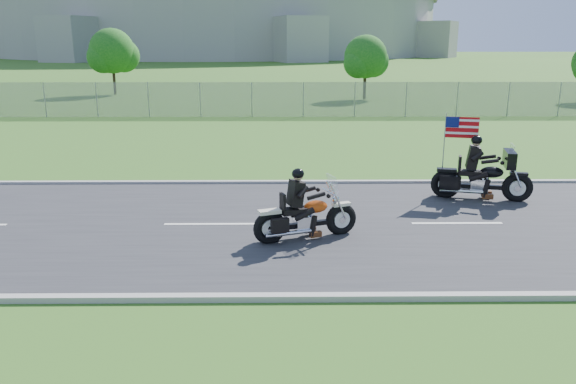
{
  "coord_description": "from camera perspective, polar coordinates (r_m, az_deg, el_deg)",
  "views": [
    {
      "loc": [
        -0.25,
        -12.89,
        4.34
      ],
      "look_at": [
        -0.11,
        0.0,
        0.84
      ],
      "focal_mm": 35.0,
      "sensor_mm": 36.0,
      "label": 1
    }
  ],
  "objects": [
    {
      "name": "road",
      "position": [
        13.6,
        0.46,
        -3.34
      ],
      "size": [
        120.0,
        8.0,
        0.04
      ],
      "primitive_type": "cube",
      "color": "#28282B",
      "rests_on": "ground"
    },
    {
      "name": "stadium",
      "position": [
        184.3,
        -7.14,
        18.56
      ],
      "size": [
        140.4,
        140.4,
        29.2
      ],
      "color": "#A3A099",
      "rests_on": "ground"
    },
    {
      "name": "curb_south",
      "position": [
        9.83,
        0.9,
        -10.68
      ],
      "size": [
        120.0,
        0.18,
        0.12
      ],
      "primitive_type": "cube",
      "color": "#9E9B93",
      "rests_on": "ground"
    },
    {
      "name": "tree_fence_near",
      "position": [
        43.41,
        7.93,
        13.23
      ],
      "size": [
        3.52,
        3.28,
        4.75
      ],
      "color": "#382316",
      "rests_on": "ground"
    },
    {
      "name": "fence",
      "position": [
        33.4,
        -8.91,
        9.26
      ],
      "size": [
        60.0,
        0.03,
        2.0
      ],
      "primitive_type": "cube",
      "color": "gray",
      "rests_on": "ground"
    },
    {
      "name": "curb_north",
      "position": [
        17.48,
        0.21,
        0.97
      ],
      "size": [
        120.0,
        0.18,
        0.12
      ],
      "primitive_type": "cube",
      "color": "#9E9B93",
      "rests_on": "ground"
    },
    {
      "name": "tree_fence_mid",
      "position": [
        48.91,
        -17.37,
        13.3
      ],
      "size": [
        3.96,
        3.69,
        5.3
      ],
      "color": "#382316",
      "rests_on": "ground"
    },
    {
      "name": "motorcycle_lead",
      "position": [
        12.49,
        1.69,
        -2.6
      ],
      "size": [
        2.39,
        1.16,
        1.67
      ],
      "rotation": [
        0.0,
        0.0,
        0.35
      ],
      "color": "black",
      "rests_on": "ground"
    },
    {
      "name": "ground",
      "position": [
        13.61,
        0.46,
        -3.42
      ],
      "size": [
        420.0,
        420.0,
        0.0
      ],
      "primitive_type": "plane",
      "color": "#2D581B",
      "rests_on": "ground"
    },
    {
      "name": "motorcycle_follow",
      "position": [
        16.46,
        19.05,
        1.29
      ],
      "size": [
        2.7,
        1.17,
        2.28
      ],
      "rotation": [
        0.0,
        0.0,
        -0.23
      ],
      "color": "black",
      "rests_on": "ground"
    }
  ]
}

